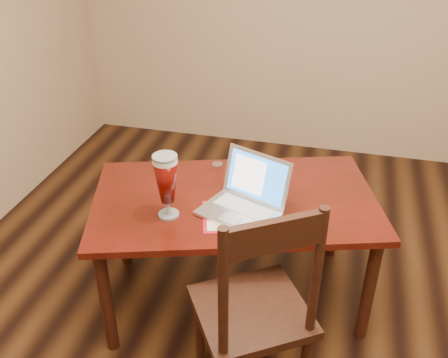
# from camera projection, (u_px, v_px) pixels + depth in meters

# --- Properties ---
(room_shell) EXTENTS (4.51, 5.01, 2.71)m
(room_shell) POSITION_uv_depth(u_px,v_px,m) (356.00, 4.00, 1.46)
(room_shell) COLOR tan
(room_shell) RESTS_ON ground
(dining_table) EXTENTS (1.62, 1.21, 1.00)m
(dining_table) POSITION_uv_depth(u_px,v_px,m) (231.00, 209.00, 2.57)
(dining_table) COLOR #4F0E0A
(dining_table) RESTS_ON ground
(dining_chair) EXTENTS (0.63, 0.62, 1.09)m
(dining_chair) POSITION_uv_depth(u_px,v_px,m) (255.00, 311.00, 2.10)
(dining_chair) COLOR black
(dining_chair) RESTS_ON ground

